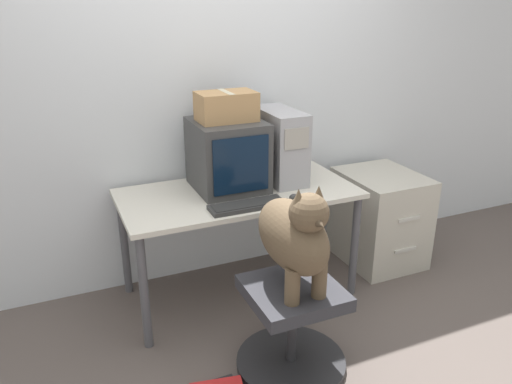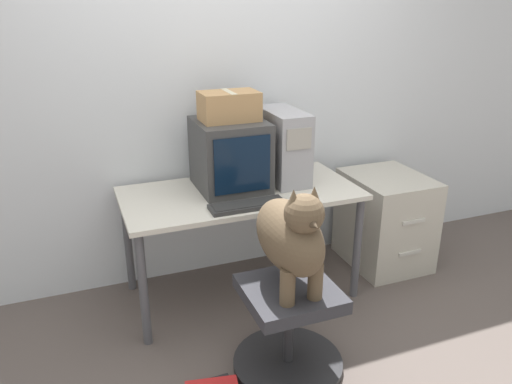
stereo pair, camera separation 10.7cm
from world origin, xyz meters
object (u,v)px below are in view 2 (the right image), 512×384
object	(u,v)px
office_chair	(289,328)
dog	(291,235)
pc_tower	(283,146)
cardboard_box	(229,106)
crt_monitor	(230,155)
filing_cabinet	(385,220)
keyboard	(248,205)

from	to	relation	value
office_chair	dog	bearing A→B (deg)	90.00
pc_tower	cardboard_box	xyz separation A→B (m)	(-0.36, -0.01, 0.28)
dog	crt_monitor	bearing A→B (deg)	91.32
pc_tower	filing_cabinet	distance (m)	1.00
cardboard_box	office_chair	bearing A→B (deg)	-88.69
dog	keyboard	bearing A→B (deg)	93.90
office_chair	filing_cabinet	xyz separation A→B (m)	(1.13, 0.79, 0.09)
dog	cardboard_box	size ratio (longest dim) A/B	1.67
dog	cardboard_box	distance (m)	0.97
keyboard	filing_cabinet	size ratio (longest dim) A/B	0.66
dog	pc_tower	bearing A→B (deg)	68.62
office_chair	crt_monitor	bearing A→B (deg)	91.32
keyboard	filing_cabinet	distance (m)	1.26
pc_tower	dog	world-z (taller)	pc_tower
crt_monitor	filing_cabinet	size ratio (longest dim) A/B	0.68
filing_cabinet	cardboard_box	size ratio (longest dim) A/B	1.94
keyboard	dog	distance (m)	0.51
keyboard	filing_cabinet	world-z (taller)	keyboard
pc_tower	cardboard_box	distance (m)	0.46
dog	filing_cabinet	distance (m)	1.45
office_chair	cardboard_box	xyz separation A→B (m)	(-0.02, 0.86, 0.99)
crt_monitor	dog	world-z (taller)	crt_monitor
filing_cabinet	cardboard_box	distance (m)	1.46
pc_tower	filing_cabinet	bearing A→B (deg)	-5.39
filing_cabinet	pc_tower	bearing A→B (deg)	174.61
filing_cabinet	cardboard_box	world-z (taller)	cardboard_box
crt_monitor	office_chair	world-z (taller)	crt_monitor
keyboard	filing_cabinet	xyz separation A→B (m)	(1.16, 0.28, -0.40)
office_chair	filing_cabinet	distance (m)	1.38
pc_tower	crt_monitor	bearing A→B (deg)	-178.08
crt_monitor	filing_cabinet	bearing A→B (deg)	-3.11
crt_monitor	cardboard_box	world-z (taller)	cardboard_box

